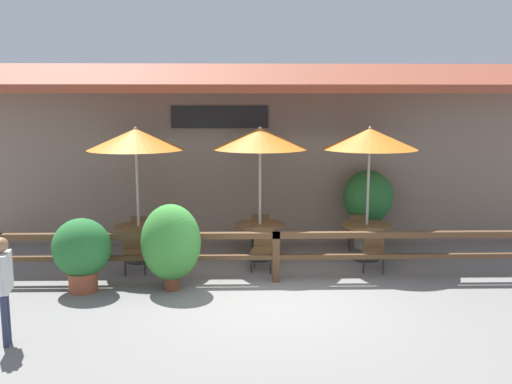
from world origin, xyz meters
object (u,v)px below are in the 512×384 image
Objects in this scene: chair_middle_streetside at (263,247)px; chair_far_streetside at (374,248)px; chair_near_streetside at (134,249)px; patio_umbrella_middle at (260,139)px; dining_table_middle at (260,231)px; dining_table_near at (139,233)px; chair_middle_wallside at (261,229)px; patio_umbrella_near at (136,139)px; chair_near_wallside at (142,232)px; chair_far_wallside at (358,230)px; pedestrian at (3,276)px; patio_umbrella_far at (370,139)px; potted_plant_small_flowering at (82,251)px; dining_table_far at (367,231)px; potted_plant_broad_leaf at (368,201)px; potted_plant_entrance_palm at (171,243)px.

chair_far_streetside is (2.22, -0.09, 0.00)m from chair_middle_streetside.
chair_far_streetside is at bearing -11.32° from chair_near_streetside.
dining_table_middle is at bearing 93.58° from patio_umbrella_middle.
chair_middle_wallside is at bearing 19.42° from dining_table_near.
patio_umbrella_near is 3.41m from chair_middle_streetside.
chair_far_wallside is at bearing -170.35° from chair_near_wallside.
pedestrian is (-5.93, -3.37, 0.52)m from chair_far_streetside.
patio_umbrella_far is (4.83, 0.02, 1.96)m from dining_table_near.
chair_near_streetside is 1.36m from potted_plant_small_flowering.
patio_umbrella_far is at bearing 0.00° from dining_table_far.
potted_plant_broad_leaf is (0.24, 1.05, -1.50)m from patio_umbrella_far.
potted_plant_small_flowering is at bearing -109.49° from patio_umbrella_near.
dining_table_middle is at bearing 91.29° from chair_middle_wallside.
chair_far_wallside is at bearing -135.20° from potted_plant_broad_leaf.
chair_middle_streetside is 5.10m from pedestrian.
potted_plant_broad_leaf is (2.52, 0.95, 0.46)m from dining_table_middle.
dining_table_middle is at bearing 8.12° from chair_near_streetside.
chair_far_streetside is at bearing 15.27° from potted_plant_entrance_palm.
chair_middle_streetside is at bearing 20.43° from potted_plant_small_flowering.
dining_table_near is 0.36× the size of patio_umbrella_middle.
chair_middle_streetside and chair_middle_wallside have the same top height.
potted_plant_entrance_palm is at bearing -63.74° from patio_umbrella_near.
chair_far_wallside is at bearing 43.87° from chair_middle_streetside.
potted_plant_broad_leaf is 8.09m from pedestrian.
patio_umbrella_near is 5.22m from dining_table_far.
chair_far_wallside reaches higher than dining_table_far.
chair_far_streetside is (-0.02, -0.79, -0.15)m from dining_table_far.
potted_plant_small_flowering is at bearing -148.05° from patio_umbrella_middle.
chair_middle_streetside is 3.16m from patio_umbrella_far.
dining_table_middle is at bearing 171.89° from chair_far_streetside.
potted_plant_small_flowering is (-3.27, -2.81, 0.27)m from chair_middle_wallside.
potted_plant_small_flowering reaches higher than chair_middle_wallside.
pedestrian is at bearing -144.99° from patio_umbrella_far.
patio_umbrella_far is at bearing 19.16° from potted_plant_small_flowering.
chair_middle_wallside reaches higher than dining_table_far.
chair_middle_wallside is at bearing 158.12° from patio_umbrella_far.
dining_table_middle is 2.57m from potted_plant_entrance_palm.
chair_middle_wallside and chair_far_streetside have the same top height.
potted_plant_entrance_palm is at bearing 62.87° from chair_middle_wallside.
pedestrian reaches higher than dining_table_middle.
dining_table_far is at bearing 0.25° from dining_table_near.
dining_table_far is at bearing 25.30° from potted_plant_entrance_palm.
patio_umbrella_middle is 2.26m from chair_middle_streetside.
dining_table_near is 2.01m from potted_plant_small_flowering.
pedestrian is at bearing -139.88° from potted_plant_broad_leaf.
dining_table_far is at bearing 27.37° from chair_middle_streetside.
potted_plant_entrance_palm is (-1.65, -1.96, -1.72)m from patio_umbrella_middle.
patio_umbrella_near is at bearing 70.51° from potted_plant_small_flowering.
chair_near_streetside is at bearing -160.66° from dining_table_middle.
patio_umbrella_near is 3.48m from chair_middle_wallside.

